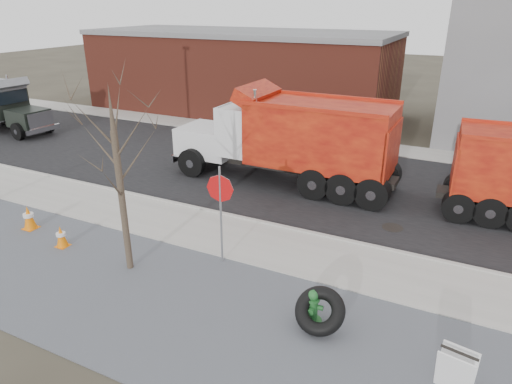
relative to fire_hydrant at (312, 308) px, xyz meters
The scene contains 15 objects.
ground 3.42m from the fire_hydrant, 130.82° to the left, with size 120.00×120.00×0.00m, color #383328.
gravel_verge 2.44m from the fire_hydrant, 157.17° to the right, with size 60.00×5.00×0.03m, color slate.
sidewalk 3.60m from the fire_hydrant, 128.20° to the left, with size 60.00×2.50×0.06m, color #9E9B93.
curb 4.69m from the fire_hydrant, 118.30° to the left, with size 60.00×0.15×0.11m, color #9E9B93.
road 9.15m from the fire_hydrant, 104.04° to the left, with size 60.00×9.40×0.02m, color black.
far_sidewalk 14.74m from the fire_hydrant, 98.65° to the left, with size 60.00×2.00×0.06m, color #9E9B93.
building_brick 23.18m from the fire_hydrant, 121.98° to the left, with size 20.20×8.20×5.30m.
bare_tree 6.14m from the fire_hydrant, behind, with size 3.20×3.20×5.20m.
fire_hydrant is the anchor object (origin of this frame).
truck_tire 0.30m from the fire_hydrant, 35.39° to the right, with size 1.16×1.10×0.99m.
stop_sign 3.88m from the fire_hydrant, 156.44° to the left, with size 0.79×0.11×2.93m.
sandwich_board 3.23m from the fire_hydrant, 13.82° to the right, with size 0.75×0.55×0.95m.
traffic_cone_near 10.00m from the fire_hydrant, behind, with size 0.43×0.43×0.83m.
traffic_cone_far 8.10m from the fire_hydrant, behind, with size 0.37×0.37×0.71m.
dump_truck_red_b 9.10m from the fire_hydrant, 115.70° to the left, with size 9.36×2.73×3.91m.
Camera 1 is at (4.89, -10.98, 6.98)m, focal length 32.00 mm.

